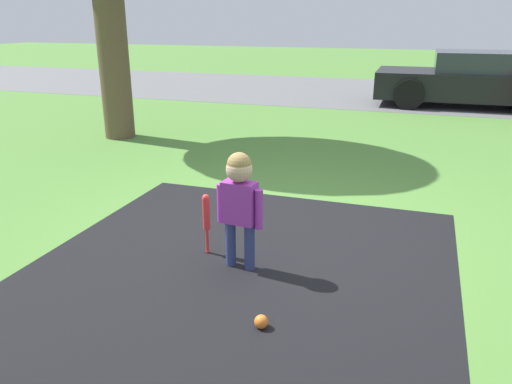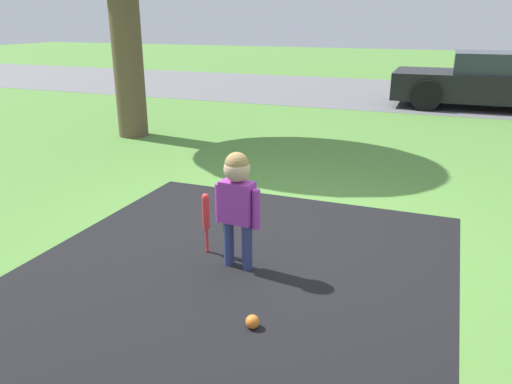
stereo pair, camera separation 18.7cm
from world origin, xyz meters
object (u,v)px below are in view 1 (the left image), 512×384
(sports_ball, at_px, (261,322))
(parked_car, at_px, (471,80))
(child, at_px, (239,195))
(baseball_bat, at_px, (206,216))

(sports_ball, relative_size, parked_car, 0.02)
(parked_car, bearing_deg, sports_ball, 78.61)
(child, height_order, sports_ball, child)
(child, xyz_separation_m, baseball_bat, (-0.35, 0.15, -0.28))
(child, distance_m, parked_car, 9.26)
(child, relative_size, sports_ball, 10.36)
(child, bearing_deg, baseball_bat, 162.99)
(child, bearing_deg, parked_car, 81.75)
(baseball_bat, relative_size, parked_car, 0.13)
(sports_ball, xyz_separation_m, parked_car, (1.80, 9.74, 0.54))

